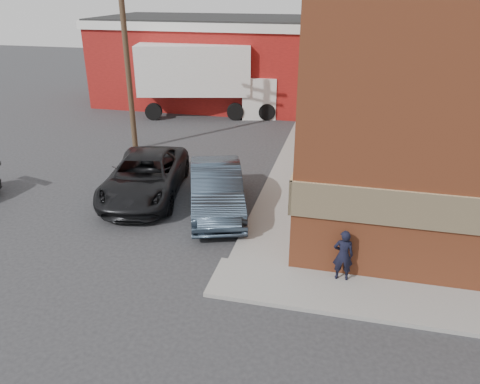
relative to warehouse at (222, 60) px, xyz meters
The scene contains 8 objects.
ground 21.07m from the warehouse, 73.30° to the right, with size 90.00×90.00×0.00m, color #28282B.
sidewalk_west 13.12m from the warehouse, 59.04° to the right, with size 1.80×18.00×0.12m, color gray.
warehouse is the anchor object (origin of this frame).
utility_pole 11.27m from the warehouse, 97.77° to the right, with size 2.00×0.26×9.00m.
man 22.24m from the warehouse, 66.05° to the right, with size 0.54×0.36×1.49m, color black.
sedan 17.39m from the warehouse, 75.25° to the right, with size 1.79×5.12×1.69m, color #293644.
suv_a 16.28m from the warehouse, 85.17° to the right, with size 2.66×5.78×1.61m, color black.
box_truck 3.83m from the warehouse, 87.11° to the right, with size 9.11×4.53×4.32m.
Camera 1 is at (2.83, -11.43, 7.56)m, focal length 35.00 mm.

